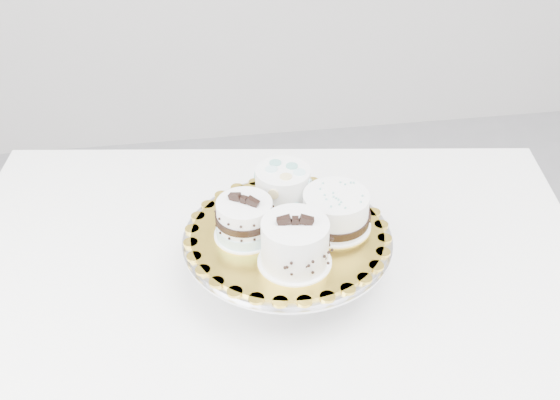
{
  "coord_description": "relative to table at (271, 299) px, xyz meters",
  "views": [
    {
      "loc": [
        -0.11,
        -0.86,
        1.57
      ],
      "look_at": [
        0.02,
        0.03,
        0.91
      ],
      "focal_mm": 45.0,
      "sensor_mm": 36.0,
      "label": 1
    }
  ],
  "objects": [
    {
      "name": "cake_stand",
      "position": [
        0.02,
        -0.04,
        0.15
      ],
      "size": [
        0.34,
        0.34,
        0.09
      ],
      "color": "gray",
      "rests_on": "table"
    },
    {
      "name": "cake_board",
      "position": [
        0.02,
        -0.04,
        0.18
      ],
      "size": [
        0.39,
        0.39,
        0.0
      ],
      "primitive_type": "cylinder",
      "rotation": [
        0.0,
        0.0,
        0.28
      ],
      "color": "gold",
      "rests_on": "cake_stand"
    },
    {
      "name": "cake_banded",
      "position": [
        -0.05,
        -0.04,
        0.21
      ],
      "size": [
        0.12,
        0.12,
        0.08
      ],
      "rotation": [
        0.0,
        0.0,
        -0.6
      ],
      "color": "white",
      "rests_on": "cake_board"
    },
    {
      "name": "table",
      "position": [
        0.0,
        0.0,
        0.0
      ],
      "size": [
        1.23,
        0.91,
        0.75
      ],
      "rotation": [
        0.0,
        0.0,
        -0.14
      ],
      "color": "white",
      "rests_on": "floor"
    },
    {
      "name": "cake_swirl",
      "position": [
        0.02,
        -0.11,
        0.22
      ],
      "size": [
        0.12,
        0.12,
        0.09
      ],
      "rotation": [
        0.0,
        0.0,
        -0.14
      ],
      "color": "white",
      "rests_on": "cake_board"
    },
    {
      "name": "cake_dots",
      "position": [
        0.03,
        0.04,
        0.22
      ],
      "size": [
        0.12,
        0.12,
        0.07
      ],
      "rotation": [
        0.0,
        0.0,
        0.29
      ],
      "color": "white",
      "rests_on": "cake_board"
    },
    {
      "name": "cake_ribbon",
      "position": [
        0.1,
        -0.03,
        0.21
      ],
      "size": [
        0.13,
        0.12,
        0.07
      ],
      "rotation": [
        0.0,
        0.0,
        -0.15
      ],
      "color": "white",
      "rests_on": "cake_board"
    }
  ]
}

